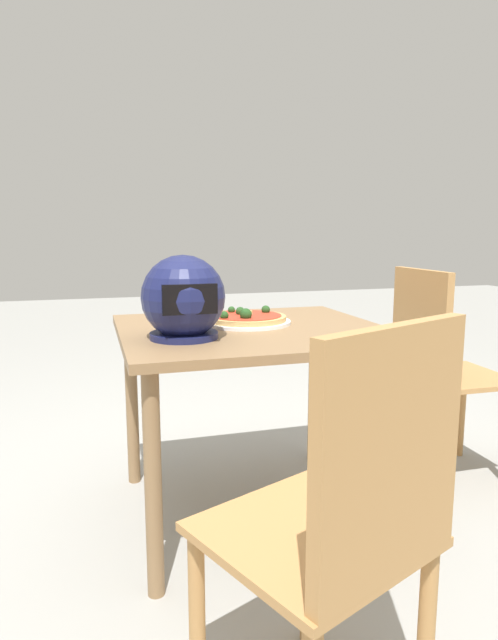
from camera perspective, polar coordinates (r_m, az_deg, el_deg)
name	(u,v)px	position (r m, az deg, el deg)	size (l,w,h in m)	color
ground_plane	(252,510)	(2.18, 0.36, -19.47)	(14.00, 14.00, 0.00)	#9E9E99
dining_table	(253,352)	(1.96, 0.38, -3.41)	(0.94, 0.88, 0.71)	olive
pizza_plate	(246,322)	(2.01, -0.37, -0.22)	(0.33, 0.33, 0.01)	white
pizza	(245,317)	(2.01, -0.40, 0.30)	(0.30, 0.30, 0.06)	tan
motorcycle_helmet	(183,299)	(1.73, -6.96, 2.24)	(0.27, 0.27, 0.27)	#191E4C
chair_side	(438,363)	(2.40, 19.36, -4.30)	(0.41, 0.41, 0.90)	#B7844C
chair_far	(346,522)	(1.11, 10.20, -20.25)	(0.52, 0.52, 0.90)	#B7844C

